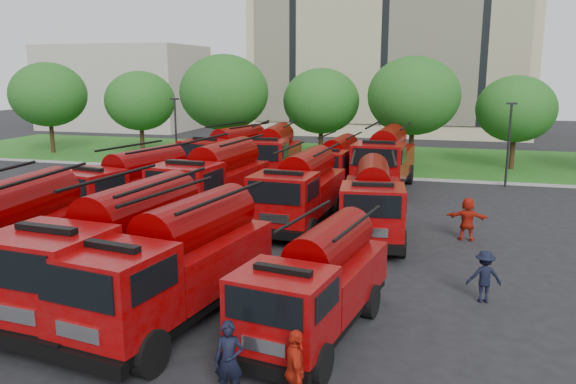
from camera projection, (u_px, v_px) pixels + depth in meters
The scene contains 27 objects.
ground at pixel (215, 258), 21.25m from camera, with size 140.00×140.00×0.00m, color black.
lawn at pixel (338, 157), 45.77m from camera, with size 70.00×16.00×0.12m, color #194D14.
curb at pixel (316, 174), 38.12m from camera, with size 70.00×0.30×0.14m, color gray.
apartment_building at pixel (392, 21), 63.35m from camera, with size 30.00×14.18×25.00m.
side_building at pixel (125, 87), 69.40m from camera, with size 18.00×12.00×10.00m, color #A09A8E.
tree_0 at pixel (48, 95), 47.10m from camera, with size 6.30×6.30×7.70m.
tree_1 at pixel (140, 101), 46.10m from camera, with size 5.71×5.71×6.98m.
tree_2 at pixel (224, 93), 42.46m from camera, with size 6.72×6.72×8.22m.
tree_3 at pixel (321, 101), 43.17m from camera, with size 5.88×5.88×7.19m.
tree_4 at pixel (413, 96), 39.85m from camera, with size 6.55×6.55×8.01m.
tree_5 at pixel (516, 109), 39.18m from camera, with size 5.46×5.46×6.68m.
lamp_post_0 at pixel (176, 130), 39.43m from camera, with size 0.60×0.25×5.11m.
lamp_post_1 at pixel (509, 140), 33.80m from camera, with size 0.60×0.25×5.11m.
fire_truck_1 at pixel (116, 248), 16.53m from camera, with size 3.45×8.07×3.57m.
fire_truck_2 at pixel (174, 264), 15.51m from camera, with size 3.70×7.72×3.37m.
fire_truck_3 at pixel (317, 282), 14.80m from camera, with size 3.21×6.61×2.88m.
fire_truck_4 at pixel (130, 187), 26.06m from camera, with size 4.06×7.67×3.32m.
fire_truck_5 at pixel (214, 181), 26.58m from camera, with size 3.38×8.07×3.58m.
fire_truck_6 at pixel (301, 190), 25.27m from camera, with size 3.01×7.46×3.34m.
fire_truck_7 at pixel (372, 201), 23.53m from camera, with size 3.21×7.22×3.18m.
fire_truck_8 at pixel (229, 154), 36.18m from camera, with size 4.26×7.86×3.40m.
fire_truck_9 at pixel (272, 154), 35.57m from camera, with size 3.37×7.92×3.51m.
fire_truck_10 at pixel (336, 163), 33.50m from camera, with size 2.84×6.85×3.05m.
fire_truck_11 at pixel (385, 159), 33.32m from camera, with size 3.23×8.08×3.62m.
firefighter_3 at pixel (482, 301), 17.19m from camera, with size 1.05×0.54×1.63m, color black.
firefighter_4 at pixel (79, 275), 19.47m from camera, with size 0.81×0.53×1.65m, color #A61B0C.
firefighter_5 at pixel (466, 240), 23.47m from camera, with size 1.69×0.73×1.83m, color #A61B0C.
Camera 1 is at (7.97, -18.82, 6.89)m, focal length 35.00 mm.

